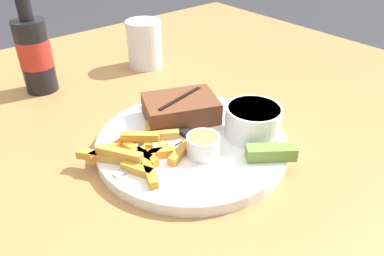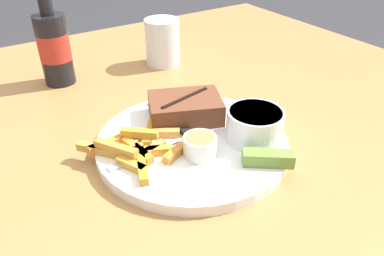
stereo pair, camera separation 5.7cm
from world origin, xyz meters
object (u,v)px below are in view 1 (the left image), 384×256
Objects in this scene: dinner_plate at (192,144)px; coleslaw_cup at (253,120)px; steak_portion at (181,108)px; fork_utensil at (152,159)px; knife_utensil at (175,129)px; drinking_glass at (144,44)px; pickle_spear at (271,153)px; beer_bottle at (34,51)px; dipping_sauce_cup at (203,145)px.

dinner_plate is 3.43× the size of coleslaw_cup.
steak_portion is 0.12m from fork_utensil.
coleslaw_cup reaches higher than knife_utensil.
coleslaw_cup reaches higher than dinner_plate.
drinking_glass is (0.21, 0.32, 0.03)m from fork_utensil.
drinking_glass reaches higher than fork_utensil.
pickle_spear is at bearing -63.60° from dinner_plate.
pickle_spear is 0.17m from fork_utensil.
steak_portion is at bearing -51.05° from knife_utensil.
steak_portion is at bearing 116.34° from coleslaw_cup.
coleslaw_cup is at bearing -65.80° from beer_bottle.
dipping_sauce_cup is at bearing 134.05° from pickle_spear.
pickle_spear is at bearing -99.76° from drinking_glass.
coleslaw_cup is at bearing -63.66° from steak_portion.
dipping_sauce_cup is at bearing -111.43° from drinking_glass.
beer_bottle reaches higher than drinking_glass.
beer_bottle is (-0.09, 0.39, 0.05)m from dipping_sauce_cup.
fork_utensil is (-0.06, 0.04, -0.01)m from dipping_sauce_cup.
drinking_glass is (0.05, 0.37, 0.01)m from coleslaw_cup.
dinner_plate is at bearing 72.32° from dipping_sauce_cup.
dinner_plate is at bearing 116.40° from pickle_spear.
dipping_sauce_cup is 0.36× the size of fork_utensil.
fork_utensil is 0.39m from drinking_glass.
fork_utensil is 1.30× the size of drinking_glass.
pickle_spear is (0.03, -0.17, -0.01)m from steak_portion.
drinking_glass is at bearing 82.56° from coleslaw_cup.
dinner_plate is 0.35m from drinking_glass.
fork_utensil is at bearing -148.31° from steak_portion.
steak_portion is 1.36× the size of drinking_glass.
dipping_sauce_cup is 0.29× the size of knife_utensil.
dinner_plate is 0.37m from beer_bottle.
drinking_glass is (0.13, 0.28, 0.03)m from knife_utensil.
coleslaw_cup is at bearing -32.08° from dinner_plate.
dipping_sauce_cup is 0.10m from pickle_spear.
dinner_plate is 2.20× the size of fork_utensil.
fork_utensil is at bearing -86.33° from beer_bottle.
fork_utensil is at bearing -177.30° from dinner_plate.
steak_portion reaches higher than knife_utensil.
dinner_plate is 1.79× the size of knife_utensil.
drinking_glass reaches higher than pickle_spear.
coleslaw_cup is 0.44m from beer_bottle.
fork_utensil is at bearing -122.50° from drinking_glass.
knife_utensil is 0.34m from beer_bottle.
dipping_sauce_cup is (-0.04, -0.10, -0.00)m from steak_portion.
dipping_sauce_cup is at bearing -107.68° from dinner_plate.
drinking_glass reaches higher than coleslaw_cup.
beer_bottle is at bearing 114.20° from coleslaw_cup.
fork_utensil is (-0.10, -0.06, -0.02)m from steak_portion.
fork_utensil is (-0.13, 0.11, -0.01)m from pickle_spear.
beer_bottle reaches higher than coleslaw_cup.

